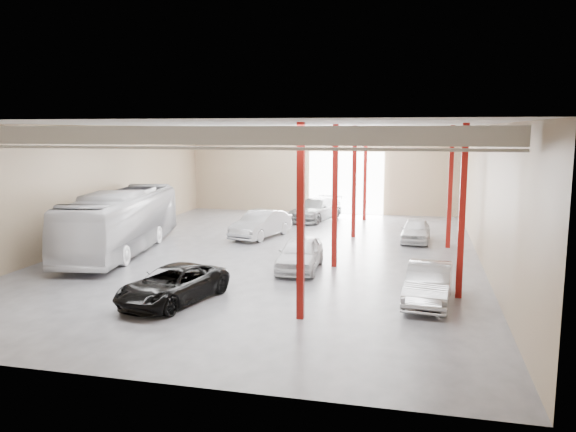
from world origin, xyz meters
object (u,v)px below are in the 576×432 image
at_px(black_sedan, 173,285).
at_px(car_row_b, 261,224).
at_px(car_row_a, 300,253).
at_px(car_right_far, 416,230).
at_px(car_right_near, 429,283).
at_px(coach_bus, 122,221).
at_px(car_row_c, 316,209).

distance_m(black_sedan, car_row_b, 13.76).
distance_m(car_row_a, car_row_b, 8.57).
xyz_separation_m(car_row_b, car_right_far, (9.53, 0.91, -0.14)).
bearing_deg(car_row_b, car_right_near, -34.12).
bearing_deg(coach_bus, car_row_c, 48.01).
relative_size(coach_bus, car_row_b, 2.39).
distance_m(car_right_near, car_right_far, 12.42).
relative_size(car_row_c, car_right_near, 1.23).
bearing_deg(car_row_a, black_sedan, -123.57).
height_order(car_right_near, car_right_far, car_right_near).
relative_size(car_right_near, car_right_far, 1.13).
relative_size(car_row_a, car_right_near, 1.01).
bearing_deg(car_right_near, car_right_far, 97.84).
height_order(black_sedan, car_right_near, car_right_near).
height_order(black_sedan, car_right_far, black_sedan).
bearing_deg(car_row_a, coach_bus, 168.59).
bearing_deg(car_row_c, car_right_near, -51.19).
height_order(car_row_b, car_row_c, car_row_b).
relative_size(black_sedan, car_row_b, 0.99).
bearing_deg(car_row_a, car_row_c, 95.29).
xyz_separation_m(car_row_c, car_right_near, (8.05, -18.99, -0.06)).
relative_size(car_row_a, car_right_far, 1.14).
relative_size(car_row_b, car_right_far, 1.24).
bearing_deg(black_sedan, car_row_c, 99.93).
height_order(car_row_c, car_right_far, car_row_c).
distance_m(black_sedan, car_row_c, 21.32).
distance_m(car_row_b, car_right_near, 15.34).
distance_m(car_row_b, car_row_c, 7.79).
height_order(coach_bus, black_sedan, coach_bus).
distance_m(car_row_a, car_right_far, 9.98).
relative_size(black_sedan, car_right_far, 1.23).
relative_size(car_row_c, car_right_far, 1.39).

